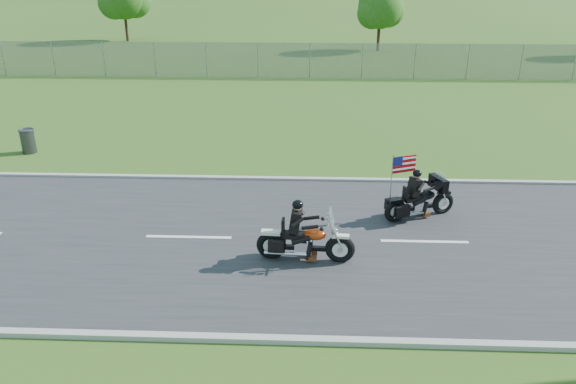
{
  "coord_description": "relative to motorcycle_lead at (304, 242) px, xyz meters",
  "views": [
    {
      "loc": [
        1.06,
        -12.63,
        6.77
      ],
      "look_at": [
        0.55,
        0.0,
        1.34
      ],
      "focal_mm": 35.0,
      "sensor_mm": 36.0,
      "label": 1
    }
  ],
  "objects": [
    {
      "name": "motorcycle_follow",
      "position": [
        3.13,
        2.44,
        0.0
      ],
      "size": [
        2.05,
        1.11,
        1.8
      ],
      "rotation": [
        0.0,
        0.0,
        0.39
      ],
      "color": "black",
      "rests_on": "ground"
    },
    {
      "name": "tree_fence_near",
      "position": [
        5.08,
        31.03,
        2.47
      ],
      "size": [
        3.52,
        3.28,
        4.75
      ],
      "color": "#382316",
      "rests_on": "ground"
    },
    {
      "name": "ground",
      "position": [
        -0.96,
        1.0,
        -0.5
      ],
      "size": [
        420.0,
        420.0,
        0.0
      ],
      "primitive_type": "plane",
      "color": "#2A4C18",
      "rests_on": "ground"
    },
    {
      "name": "curb_south",
      "position": [
        -0.96,
        -3.05,
        -0.45
      ],
      "size": [
        120.0,
        0.18,
        0.12
      ],
      "primitive_type": "cube",
      "color": "#9E9B93",
      "rests_on": "ground"
    },
    {
      "name": "fence",
      "position": [
        -5.96,
        21.0,
        0.5
      ],
      "size": [
        60.0,
        0.03,
        2.0
      ],
      "primitive_type": "cube",
      "color": "gray",
      "rests_on": "ground"
    },
    {
      "name": "curb_north",
      "position": [
        -0.96,
        5.05,
        -0.45
      ],
      "size": [
        120.0,
        0.18,
        0.12
      ],
      "primitive_type": "cube",
      "color": "#9E9B93",
      "rests_on": "ground"
    },
    {
      "name": "trash_can",
      "position": [
        -10.13,
        7.4,
        -0.07
      ],
      "size": [
        0.66,
        0.66,
        0.86
      ],
      "primitive_type": "cylinder",
      "rotation": [
        0.0,
        0.0,
        0.43
      ],
      "color": "#39393E",
      "rests_on": "ground"
    },
    {
      "name": "motorcycle_lead",
      "position": [
        0.0,
        0.0,
        0.0
      ],
      "size": [
        2.34,
        0.65,
        1.58
      ],
      "rotation": [
        0.0,
        0.0,
        -0.07
      ],
      "color": "black",
      "rests_on": "ground"
    },
    {
      "name": "road",
      "position": [
        -0.96,
        1.0,
        -0.48
      ],
      "size": [
        120.0,
        8.0,
        0.04
      ],
      "primitive_type": "cube",
      "color": "#28282B",
      "rests_on": "ground"
    }
  ]
}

